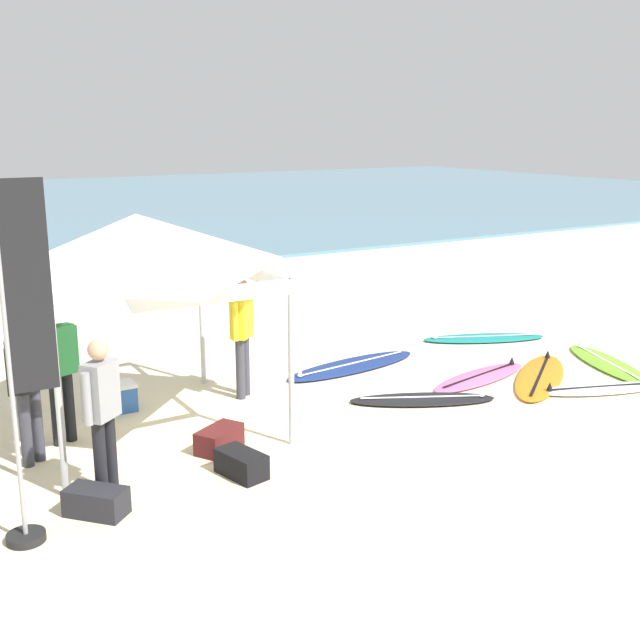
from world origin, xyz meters
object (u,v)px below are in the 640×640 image
(person_black, at_px, (27,381))
(gear_bag_on_sand, at_px, (96,502))
(surfboard_lime, at_px, (607,363))
(canopy_tent, at_px, (137,244))
(gear_bag_near_tent, at_px, (219,439))
(surfboard_teal, at_px, (483,338))
(gear_bag_by_pole, at_px, (241,464))
(banner_flag, at_px, (24,379))
(person_grey, at_px, (102,408))
(surfboard_pink, at_px, (480,377))
(surfboard_black, at_px, (423,399))
(person_green, at_px, (59,365))
(surfboard_navy, at_px, (352,366))
(surfboard_white, at_px, (599,389))
(person_yellow, at_px, (242,330))
(surfboard_orange, at_px, (540,377))
(cooler_box, at_px, (117,397))

(person_black, distance_m, gear_bag_on_sand, 1.84)
(gear_bag_on_sand, bearing_deg, surfboard_lime, 4.99)
(canopy_tent, height_order, gear_bag_near_tent, canopy_tent)
(surfboard_teal, xyz_separation_m, gear_bag_by_pole, (-6.20, -2.87, 0.10))
(surfboard_teal, relative_size, banner_flag, 0.67)
(canopy_tent, relative_size, banner_flag, 0.83)
(surfboard_lime, relative_size, person_grey, 1.32)
(gear_bag_on_sand, bearing_deg, surfboard_pink, 11.51)
(surfboard_black, xyz_separation_m, person_green, (-4.66, 1.11, 0.95))
(canopy_tent, relative_size, surfboard_navy, 1.09)
(person_grey, bearing_deg, surfboard_white, -2.97)
(surfboard_teal, distance_m, surfboard_pink, 2.31)
(person_green, bearing_deg, person_yellow, 8.65)
(gear_bag_by_pole, relative_size, gear_bag_on_sand, 1.00)
(surfboard_pink, distance_m, surfboard_navy, 2.02)
(canopy_tent, xyz_separation_m, person_black, (-1.45, -0.31, -1.40))
(gear_bag_on_sand, bearing_deg, person_black, 99.28)
(canopy_tent, distance_m, person_black, 2.04)
(surfboard_teal, height_order, person_yellow, person_yellow)
(surfboard_orange, bearing_deg, surfboard_pink, 149.54)
(surfboard_white, height_order, person_grey, person_grey)
(canopy_tent, distance_m, person_yellow, 2.19)
(banner_flag, bearing_deg, gear_bag_near_tent, 23.78)
(surfboard_lime, distance_m, surfboard_orange, 1.45)
(surfboard_black, height_order, cooler_box, cooler_box)
(gear_bag_near_tent, bearing_deg, gear_bag_on_sand, -153.79)
(surfboard_orange, height_order, person_grey, person_grey)
(gear_bag_near_tent, bearing_deg, surfboard_lime, -0.87)
(surfboard_teal, distance_m, surfboard_black, 3.60)
(surfboard_teal, relative_size, person_green, 1.33)
(surfboard_black, relative_size, person_green, 1.22)
(cooler_box, bearing_deg, surfboard_lime, -15.39)
(surfboard_lime, xyz_separation_m, person_grey, (-8.26, -0.42, 0.95))
(surfboard_teal, xyz_separation_m, person_yellow, (-5.04, -0.51, 0.95))
(surfboard_black, bearing_deg, gear_bag_by_pole, -165.17)
(person_grey, distance_m, banner_flag, 1.11)
(surfboard_orange, relative_size, person_black, 1.38)
(surfboard_lime, height_order, person_yellow, person_yellow)
(banner_flag, relative_size, gear_bag_on_sand, 5.67)
(canopy_tent, bearing_deg, surfboard_white, -17.75)
(banner_flag, bearing_deg, surfboard_teal, 20.27)
(surfboard_black, relative_size, cooler_box, 4.17)
(surfboard_orange, relative_size, gear_bag_near_tent, 3.92)
(surfboard_teal, bearing_deg, surfboard_pink, -133.79)
(surfboard_navy, distance_m, person_black, 5.35)
(banner_flag, distance_m, cooler_box, 3.66)
(surfboard_black, relative_size, banner_flag, 0.61)
(surfboard_teal, bearing_deg, gear_bag_by_pole, -155.18)
(surfboard_pink, xyz_separation_m, cooler_box, (-5.16, 1.51, 0.16))
(banner_flag, xyz_separation_m, gear_bag_on_sand, (0.60, 0.18, -1.43))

